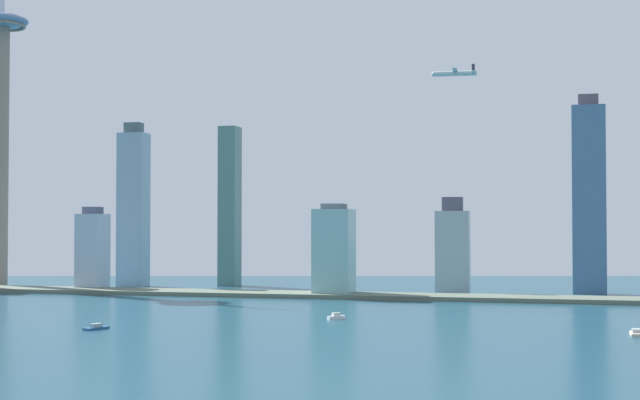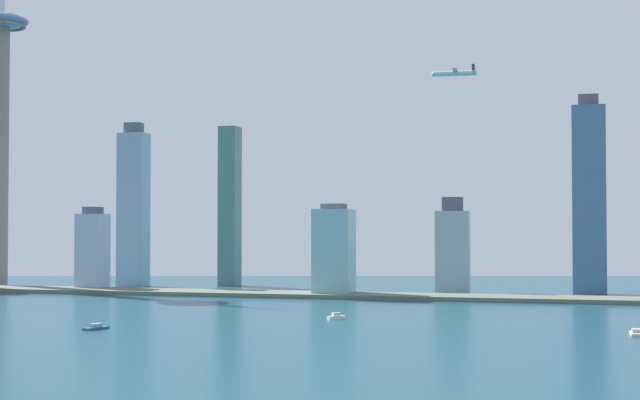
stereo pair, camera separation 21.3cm
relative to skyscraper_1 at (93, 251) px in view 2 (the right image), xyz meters
The scene contains 11 objects.
waterfront_pier 172.13m from the skyscraper_1, ahead, with size 789.27×41.55×3.16m, color #586455.
skyscraper_1 is the anchor object (origin of this frame).
skyscraper_2 129.04m from the skyscraper_1, 44.58° to the left, with size 15.95×18.85×141.13m.
skyscraper_3 209.16m from the skyscraper_1, ahead, with size 27.85×27.84×69.33m.
skyscraper_4 68.44m from the skyscraper_1, 81.29° to the left, with size 23.91×18.61×143.68m.
skyscraper_5 292.87m from the skyscraper_1, ahead, with size 26.10×13.62×75.20m.
skyscraper_6 401.12m from the skyscraper_1, ahead, with size 25.56×14.82×155.86m.
boat_0 313.28m from the skyscraper_1, 36.66° to the right, with size 9.32×9.80×3.82m.
boat_1 467.05m from the skyscraper_1, 28.95° to the right, with size 5.66×15.64×3.08m.
boat_2 305.13m from the skyscraper_1, 61.64° to the right, with size 9.22×14.76×3.00m.
airplane 325.01m from the skyscraper_1, ahead, with size 34.50×30.27×8.85m.
Camera 2 is at (206.06, -275.97, 51.99)m, focal length 52.92 mm.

